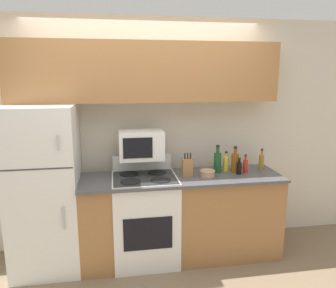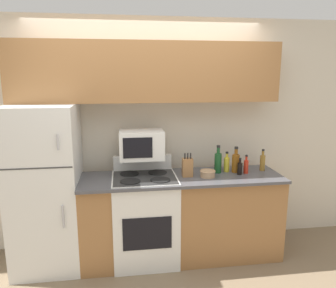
{
  "view_description": "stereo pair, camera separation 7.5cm",
  "coord_description": "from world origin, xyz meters",
  "px_view_note": "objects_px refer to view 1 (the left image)",
  "views": [
    {
      "loc": [
        -0.35,
        -2.91,
        1.94
      ],
      "look_at": [
        0.18,
        0.26,
        1.26
      ],
      "focal_mm": 35.0,
      "sensor_mm": 36.0,
      "label": 1
    },
    {
      "loc": [
        -0.28,
        -2.92,
        1.94
      ],
      "look_at": [
        0.18,
        0.26,
        1.26
      ],
      "focal_mm": 35.0,
      "sensor_mm": 36.0,
      "label": 2
    }
  ],
  "objects_px": {
    "knife_block": "(187,167)",
    "bottle_soy_sauce": "(239,168)",
    "refrigerator": "(46,189)",
    "bottle_hot_sauce": "(245,166)",
    "bottle_wine_green": "(217,162)",
    "bottle_whiskey": "(235,162)",
    "bottle_cooking_spray": "(226,163)",
    "bottle_vinegar": "(261,162)",
    "stove": "(145,218)",
    "microwave": "(141,145)",
    "bowl": "(207,173)"
  },
  "relations": [
    {
      "from": "microwave",
      "to": "bottle_hot_sauce",
      "type": "bearing_deg",
      "value": -6.02
    },
    {
      "from": "stove",
      "to": "bottle_vinegar",
      "type": "bearing_deg",
      "value": 3.47
    },
    {
      "from": "microwave",
      "to": "bottle_soy_sauce",
      "type": "bearing_deg",
      "value": -8.65
    },
    {
      "from": "bottle_wine_green",
      "to": "bottle_cooking_spray",
      "type": "xyz_separation_m",
      "value": [
        0.1,
        0.03,
        -0.03
      ]
    },
    {
      "from": "refrigerator",
      "to": "bottle_cooking_spray",
      "type": "relative_size",
      "value": 7.56
    },
    {
      "from": "microwave",
      "to": "bottle_soy_sauce",
      "type": "xyz_separation_m",
      "value": [
        1.02,
        -0.16,
        -0.25
      ]
    },
    {
      "from": "microwave",
      "to": "bottle_cooking_spray",
      "type": "height_order",
      "value": "microwave"
    },
    {
      "from": "microwave",
      "to": "bowl",
      "type": "relative_size",
      "value": 2.79
    },
    {
      "from": "bottle_soy_sauce",
      "to": "bowl",
      "type": "bearing_deg",
      "value": -175.04
    },
    {
      "from": "bottle_whiskey",
      "to": "bottle_soy_sauce",
      "type": "bearing_deg",
      "value": -81.58
    },
    {
      "from": "knife_block",
      "to": "bottle_soy_sauce",
      "type": "relative_size",
      "value": 1.39
    },
    {
      "from": "bottle_soy_sauce",
      "to": "bottle_cooking_spray",
      "type": "bearing_deg",
      "value": 128.88
    },
    {
      "from": "bottle_cooking_spray",
      "to": "knife_block",
      "type": "bearing_deg",
      "value": -166.36
    },
    {
      "from": "bottle_soy_sauce",
      "to": "refrigerator",
      "type": "bearing_deg",
      "value": 177.26
    },
    {
      "from": "bottle_vinegar",
      "to": "bottle_whiskey",
      "type": "distance_m",
      "value": 0.31
    },
    {
      "from": "bottle_soy_sauce",
      "to": "bottle_wine_green",
      "type": "bearing_deg",
      "value": 153.78
    },
    {
      "from": "bottle_hot_sauce",
      "to": "bottle_whiskey",
      "type": "bearing_deg",
      "value": 151.29
    },
    {
      "from": "knife_block",
      "to": "bottle_soy_sauce",
      "type": "distance_m",
      "value": 0.56
    },
    {
      "from": "microwave",
      "to": "bottle_vinegar",
      "type": "xyz_separation_m",
      "value": [
        1.32,
        -0.05,
        -0.23
      ]
    },
    {
      "from": "stove",
      "to": "bottle_soy_sauce",
      "type": "bearing_deg",
      "value": -1.72
    },
    {
      "from": "bottle_whiskey",
      "to": "bottle_cooking_spray",
      "type": "relative_size",
      "value": 1.27
    },
    {
      "from": "stove",
      "to": "bowl",
      "type": "xyz_separation_m",
      "value": [
        0.65,
        -0.06,
        0.47
      ]
    },
    {
      "from": "bowl",
      "to": "bottle_wine_green",
      "type": "bearing_deg",
      "value": 42.12
    },
    {
      "from": "bottle_cooking_spray",
      "to": "bottle_hot_sauce",
      "type": "bearing_deg",
      "value": -25.42
    },
    {
      "from": "bottle_wine_green",
      "to": "bottle_hot_sauce",
      "type": "bearing_deg",
      "value": -12.3
    },
    {
      "from": "stove",
      "to": "bottle_hot_sauce",
      "type": "xyz_separation_m",
      "value": [
        1.09,
        0.01,
        0.51
      ]
    },
    {
      "from": "bottle_wine_green",
      "to": "bottle_cooking_spray",
      "type": "relative_size",
      "value": 1.36
    },
    {
      "from": "bottle_hot_sauce",
      "to": "bottle_vinegar",
      "type": "distance_m",
      "value": 0.23
    },
    {
      "from": "bottle_cooking_spray",
      "to": "bowl",
      "type": "bearing_deg",
      "value": -147.91
    },
    {
      "from": "knife_block",
      "to": "bottle_hot_sauce",
      "type": "bearing_deg",
      "value": 1.96
    },
    {
      "from": "knife_block",
      "to": "bottle_wine_green",
      "type": "distance_m",
      "value": 0.36
    },
    {
      "from": "bottle_soy_sauce",
      "to": "bottle_hot_sauce",
      "type": "bearing_deg",
      "value": 24.86
    },
    {
      "from": "stove",
      "to": "bottle_cooking_spray",
      "type": "height_order",
      "value": "bottle_cooking_spray"
    },
    {
      "from": "knife_block",
      "to": "bottle_cooking_spray",
      "type": "distance_m",
      "value": 0.47
    },
    {
      "from": "bottle_wine_green",
      "to": "refrigerator",
      "type": "bearing_deg",
      "value": -179.77
    },
    {
      "from": "stove",
      "to": "bottle_wine_green",
      "type": "relative_size",
      "value": 3.6
    },
    {
      "from": "stove",
      "to": "microwave",
      "type": "height_order",
      "value": "microwave"
    },
    {
      "from": "microwave",
      "to": "bottle_wine_green",
      "type": "xyz_separation_m",
      "value": [
        0.81,
        -0.05,
        -0.2
      ]
    },
    {
      "from": "bottle_vinegar",
      "to": "refrigerator",
      "type": "bearing_deg",
      "value": -179.65
    },
    {
      "from": "refrigerator",
      "to": "knife_block",
      "type": "bearing_deg",
      "value": -3.14
    },
    {
      "from": "bottle_cooking_spray",
      "to": "microwave",
      "type": "bearing_deg",
      "value": 178.25
    },
    {
      "from": "stove",
      "to": "microwave",
      "type": "xyz_separation_m",
      "value": [
        -0.02,
        0.13,
        0.76
      ]
    },
    {
      "from": "bottle_hot_sauce",
      "to": "knife_block",
      "type": "bearing_deg",
      "value": -178.04
    },
    {
      "from": "knife_block",
      "to": "bottle_cooking_spray",
      "type": "xyz_separation_m",
      "value": [
        0.46,
        0.11,
        -0.01
      ]
    },
    {
      "from": "refrigerator",
      "to": "bottle_hot_sauce",
      "type": "relative_size",
      "value": 8.32
    },
    {
      "from": "refrigerator",
      "to": "bowl",
      "type": "distance_m",
      "value": 1.64
    },
    {
      "from": "bowl",
      "to": "bottle_wine_green",
      "type": "height_order",
      "value": "bottle_wine_green"
    },
    {
      "from": "bottle_hot_sauce",
      "to": "refrigerator",
      "type": "bearing_deg",
      "value": 178.44
    },
    {
      "from": "refrigerator",
      "to": "microwave",
      "type": "height_order",
      "value": "refrigerator"
    },
    {
      "from": "bottle_hot_sauce",
      "to": "bottle_wine_green",
      "type": "height_order",
      "value": "bottle_wine_green"
    }
  ]
}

